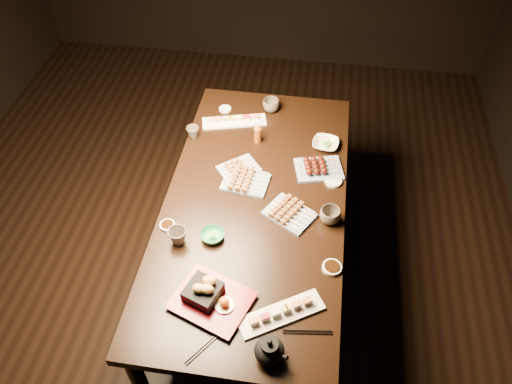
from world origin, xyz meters
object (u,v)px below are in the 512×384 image
yakitori_plate_center (246,179)px  sushi_platter_far (234,119)px  tempura_tray (211,295)px  teacup_near_left (178,236)px  edamame_bowl_cream (325,144)px  teacup_far_left (193,132)px  edamame_bowl_green (212,236)px  dining_table (255,247)px  teacup_mid_right (330,216)px  teapot (269,349)px  condiment_bottle (258,133)px  yakitori_plate_right (290,211)px  teacup_far_right (271,105)px  sushi_platter_near (281,312)px  yakitori_plate_left (239,166)px

yakitori_plate_center → sushi_platter_far: bearing=114.0°
tempura_tray → teacup_near_left: size_ratio=3.55×
edamame_bowl_cream → teacup_far_left: size_ratio=2.02×
edamame_bowl_green → teacup_far_left: 0.74m
dining_table → tempura_tray: size_ratio=5.75×
teacup_mid_right → teapot: teapot is taller
condiment_bottle → yakitori_plate_right: bearing=-65.6°
yakitori_plate_right → teacup_far_left: (-0.60, 0.50, 0.00)m
edamame_bowl_green → condiment_bottle: condiment_bottle is taller
sushi_platter_far → edamame_bowl_green: 0.85m
teacup_far_right → sushi_platter_near: bearing=-80.8°
yakitori_plate_left → teacup_mid_right: (0.49, -0.28, 0.01)m
sushi_platter_far → teacup_mid_right: 0.89m
yakitori_plate_left → teapot: size_ratio=1.43×
yakitori_plate_left → teapot: 1.04m
yakitori_plate_center → teacup_far_left: teacup_far_left is taller
yakitori_plate_center → dining_table: bearing=-55.1°
sushi_platter_near → yakitori_plate_right: 0.54m
edamame_bowl_cream → sushi_platter_near: bearing=-96.6°
yakitori_plate_left → teapot: (0.30, -1.00, 0.03)m
sushi_platter_near → yakitori_plate_right: bearing=60.6°
edamame_bowl_green → yakitori_plate_right: bearing=29.6°
sushi_platter_near → teacup_far_left: size_ratio=5.23×
teacup_far_left → teapot: (0.60, -1.22, 0.03)m
teacup_near_left → edamame_bowl_cream: bearing=50.1°
sushi_platter_far → edamame_bowl_cream: 0.55m
sushi_platter_near → condiment_bottle: 1.09m
yakitori_plate_left → teacup_far_right: bearing=40.1°
yakitori_plate_center → teacup_near_left: size_ratio=2.62×
teapot → edamame_bowl_green: bearing=143.4°
teacup_near_left → teapot: 0.69m
yakitori_plate_center → tempura_tray: bearing=-85.2°
condiment_bottle → edamame_bowl_cream: bearing=2.2°
yakitori_plate_left → teapot: bearing=-112.2°
dining_table → condiment_bottle: (-0.05, 0.45, 0.44)m
teacup_far_right → teapot: teapot is taller
yakitori_plate_right → edamame_bowl_green: (-0.34, -0.19, -0.01)m
edamame_bowl_cream → condiment_bottle: 0.38m
edamame_bowl_green → condiment_bottle: bearing=81.2°
edamame_bowl_cream → teacup_mid_right: bearing=-84.8°
edamame_bowl_cream → edamame_bowl_green: bearing=-124.1°
yakitori_plate_center → yakitori_plate_left: size_ratio=1.15×
tempura_tray → dining_table: bearing=101.3°
teacup_mid_right → teacup_far_left: bearing=147.5°
dining_table → yakitori_plate_center: 0.43m
sushi_platter_far → yakitori_plate_center: (0.15, -0.47, 0.01)m
edamame_bowl_green → condiment_bottle: (0.11, 0.71, 0.05)m
edamame_bowl_green → tempura_tray: (0.07, -0.34, 0.04)m
sushi_platter_far → teacup_far_right: bearing=-158.9°
teacup_mid_right → teacup_far_left: (-0.79, 0.51, -0.01)m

